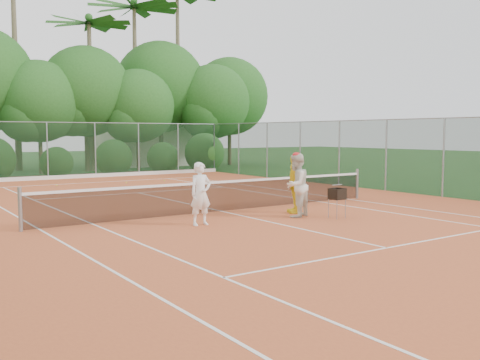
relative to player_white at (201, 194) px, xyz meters
name	(u,v)px	position (x,y,z in m)	size (l,w,h in m)	color
ground	(223,212)	(1.80, 1.72, -0.85)	(120.00, 120.00, 0.00)	#1C4117
clay_court	(223,212)	(1.80, 1.72, -0.84)	(18.00, 36.00, 0.02)	#BD562B
club_building	(153,146)	(10.80, 25.72, 0.65)	(8.00, 5.00, 3.00)	beige
tennis_net	(223,195)	(1.80, 1.72, -0.32)	(11.97, 0.10, 1.10)	gray
player_white	(201,194)	(0.00, 0.00, 0.00)	(0.61, 0.40, 1.67)	white
player_center_grp	(296,185)	(2.98, -0.36, 0.09)	(1.09, 0.98, 1.88)	silver
player_yellow	(295,184)	(3.46, 0.26, 0.06)	(1.05, 0.44, 1.79)	yellow
ball_hopper	(337,194)	(3.80, -1.20, -0.15)	(0.38, 0.38, 0.86)	gray
stray_ball_a	(57,185)	(-0.13, 12.89, -0.80)	(0.07, 0.07, 0.07)	yellow
stray_ball_b	(126,183)	(3.04, 12.32, -0.80)	(0.07, 0.07, 0.07)	gold
stray_ball_c	(164,181)	(5.06, 12.27, -0.80)	(0.07, 0.07, 0.07)	#B3C72E
court_markings	(223,212)	(1.80, 1.72, -0.83)	(11.03, 23.83, 0.01)	white
fence_back	(72,150)	(1.80, 16.72, 0.67)	(18.07, 0.07, 3.00)	#19381E
fence_right	(443,158)	(10.80, 0.22, 0.67)	(0.07, 33.07, 3.00)	#19381E
tropical_treeline	(68,91)	(3.24, 21.94, 4.26)	(32.10, 8.49, 15.03)	brown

